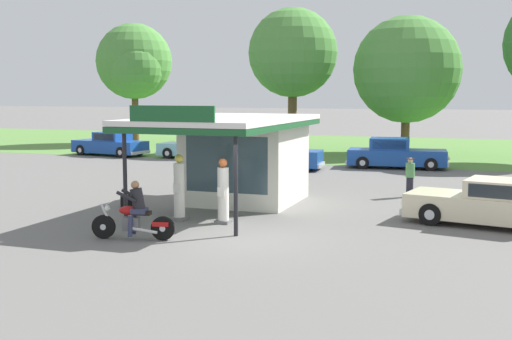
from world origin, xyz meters
TOP-DOWN VIEW (x-y plane):
  - ground_plane at (0.00, 0.00)m, footprint 300.00×300.00m
  - grass_verge_strip at (0.00, 30.00)m, footprint 120.00×24.00m
  - service_station_kiosk at (-1.77, 4.98)m, footprint 4.33×7.93m
  - gas_pump_nearside at (-2.49, 1.51)m, footprint 0.44×0.44m
  - gas_pump_offside at (-1.04, 1.51)m, footprint 0.44×0.44m
  - motorcycle_with_rider at (-2.44, -1.27)m, footprint 2.24×0.77m
  - featured_classic_sedan at (6.80, 3.72)m, footprint 5.71×2.84m
  - parked_car_second_row_spare at (1.94, 17.78)m, footprint 5.34×2.42m
  - parked_car_back_row_far_right at (-4.06, 15.16)m, footprint 5.63×2.23m
  - parked_car_back_row_centre at (-9.74, 18.85)m, footprint 5.12×2.07m
  - parked_car_back_row_far_left at (-15.85, 18.71)m, footprint 5.24×2.61m
  - bystander_strolling_foreground at (3.69, 8.37)m, footprint 0.34×0.34m
  - bystander_leaning_by_kiosk at (-5.04, 10.60)m, footprint 0.34×0.34m
  - tree_oak_far_right at (1.41, 26.01)m, footprint 6.82×6.82m
  - tree_oak_far_left at (-19.18, 27.60)m, footprint 5.81×5.92m
  - tree_oak_right at (-5.83, 25.11)m, footprint 5.88×5.88m
  - spare_tire_stack at (-5.16, 3.03)m, footprint 0.60×0.60m

SIDE VIEW (x-z plane):
  - ground_plane at x=0.00m, z-range 0.00..0.00m
  - grass_verge_strip at x=0.00m, z-range 0.00..0.01m
  - spare_tire_stack at x=-5.16m, z-range 0.00..0.36m
  - featured_classic_sedan at x=6.80m, z-range -0.05..1.34m
  - motorcycle_with_rider at x=-2.44m, z-range -0.14..1.44m
  - parked_car_back_row_far_left at x=-15.85m, z-range -0.07..1.41m
  - parked_car_back_row_centre at x=-9.74m, z-range -0.07..1.45m
  - parked_car_second_row_spare at x=1.94m, z-range -0.08..1.49m
  - parked_car_back_row_far_right at x=-4.06m, z-range -0.06..1.48m
  - bystander_strolling_foreground at x=3.69m, z-range 0.04..1.53m
  - bystander_leaning_by_kiosk at x=-5.04m, z-range 0.05..1.57m
  - gas_pump_offside at x=-1.04m, z-range -0.08..1.87m
  - gas_pump_nearside at x=-2.49m, z-range -0.08..1.94m
  - service_station_kiosk at x=-1.77m, z-range 0.03..3.57m
  - tree_oak_far_right at x=1.41m, z-range 0.85..9.65m
  - tree_oak_far_left at x=-19.18m, z-range 1.54..10.78m
  - tree_oak_right at x=-5.83m, z-range 1.77..11.27m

